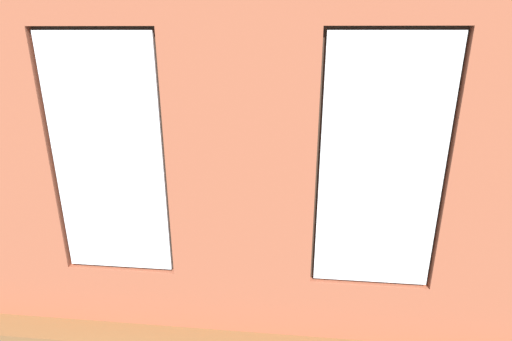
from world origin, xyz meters
TOP-DOWN VIEW (x-y plane):
  - ground_plane at (0.00, 0.00)m, footprint 6.23×5.63m
  - brick_wall_with_windows at (0.00, 2.43)m, footprint 5.63×0.30m
  - white_wall_right at (2.77, 0.20)m, footprint 0.10×4.63m
  - couch_by_window at (0.46, 1.78)m, footprint 1.75×0.87m
  - couch_left at (-2.12, 0.07)m, footprint 0.92×1.88m
  - coffee_table at (0.26, -0.29)m, footprint 1.37×0.90m
  - cup_ceramic at (0.26, -0.29)m, footprint 0.08×0.08m
  - candle_jar at (0.67, -0.16)m, footprint 0.08×0.08m
  - table_plant_small at (0.43, -0.41)m, footprint 0.15×0.15m
  - remote_silver at (0.15, -0.16)m, footprint 0.17×0.12m
  - remote_black at (-0.12, -0.45)m, footprint 0.17×0.13m
  - media_console at (2.47, 0.30)m, footprint 1.05×0.42m
  - tv_flatscreen at (2.47, 0.30)m, footprint 1.22×0.20m
  - potted_plant_near_tv at (1.92, 1.28)m, footprint 0.62×0.62m
  - potted_plant_beside_window_right at (1.90, 1.87)m, footprint 1.00×1.12m
  - potted_plant_corner_far_left at (-2.28, 1.88)m, footprint 1.09×0.98m
  - potted_plant_between_couches at (-0.87, 1.73)m, footprint 0.99×0.91m
  - potted_plant_mid_room_small at (-1.15, -0.90)m, footprint 0.30×0.30m

SIDE VIEW (x-z plane):
  - ground_plane at x=0.00m, z-range -0.10..0.00m
  - media_console at x=2.47m, z-range 0.00..0.59m
  - couch_left at x=-2.12m, z-range -0.07..0.73m
  - couch_by_window at x=0.46m, z-range -0.07..0.73m
  - potted_plant_mid_room_small at x=-1.15m, z-range 0.07..0.64m
  - coffee_table at x=0.26m, z-range 0.18..0.63m
  - remote_silver at x=0.15m, z-range 0.46..0.48m
  - remote_black at x=-0.12m, z-range 0.46..0.48m
  - cup_ceramic at x=0.26m, z-range 0.46..0.54m
  - candle_jar at x=0.67m, z-range 0.46..0.56m
  - table_plant_small at x=0.43m, z-range 0.46..0.71m
  - potted_plant_corner_far_left at x=-2.28m, z-range -0.01..1.28m
  - potted_plant_between_couches at x=-0.87m, z-range 0.10..1.18m
  - potted_plant_near_tv at x=1.92m, z-range 0.16..1.18m
  - potted_plant_beside_window_right at x=1.90m, z-range 0.04..1.32m
  - tv_flatscreen at x=2.47m, z-range 0.60..1.42m
  - brick_wall_with_windows at x=0.00m, z-range -0.05..3.07m
  - white_wall_right at x=2.77m, z-range 0.00..3.12m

